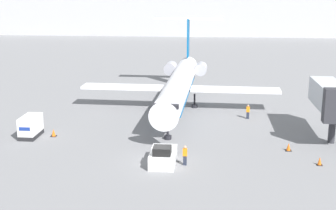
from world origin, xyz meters
TOP-DOWN VIEW (x-y plane):
  - ground_plane at (0.00, 0.00)m, footprint 600.00×600.00m
  - terminal_building at (0.00, 120.00)m, footprint 180.00×16.80m
  - airplane_main at (0.46, 20.28)m, footprint 26.13×31.45m
  - pushback_tug at (0.33, 0.25)m, footprint 2.29×4.10m
  - luggage_cart at (-14.61, 6.86)m, footprint 1.66×3.33m
  - worker_near_tug at (2.33, 0.11)m, footprint 0.40×0.26m
  - worker_by_wing at (9.12, 16.17)m, footprint 0.40×0.25m
  - traffic_cone_left at (-12.26, 7.23)m, footprint 0.62×0.62m
  - traffic_cone_right at (12.26, 4.88)m, footprint 0.59×0.59m
  - traffic_cone_mid at (14.46, 1.23)m, footprint 0.51×0.51m
  - jet_bridge at (17.04, 9.25)m, footprint 3.20×9.27m

SIDE VIEW (x-z plane):
  - ground_plane at x=0.00m, z-range 0.00..0.00m
  - traffic_cone_mid at x=14.46m, z-range -0.02..0.75m
  - traffic_cone_right at x=12.26m, z-range -0.02..0.77m
  - traffic_cone_left at x=-12.26m, z-range -0.02..0.78m
  - pushback_tug at x=0.33m, z-range -0.24..1.69m
  - worker_by_wing at x=9.12m, z-range 0.04..1.80m
  - worker_near_tug at x=2.33m, z-range 0.05..1.91m
  - luggage_cart at x=-14.61m, z-range 0.00..2.30m
  - airplane_main at x=0.46m, z-range -2.03..8.91m
  - jet_bridge at x=17.04m, z-range 1.34..7.53m
  - terminal_building at x=0.00m, z-range 0.03..15.12m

